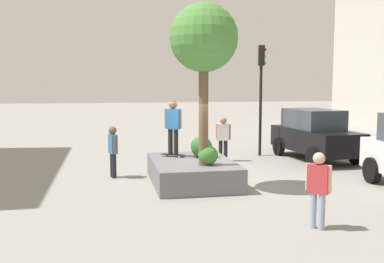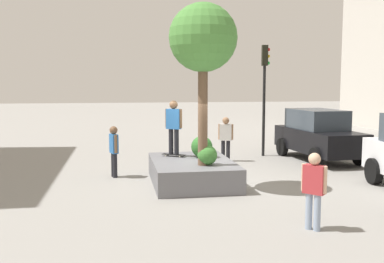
{
  "view_description": "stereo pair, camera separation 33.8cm",
  "coord_description": "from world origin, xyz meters",
  "px_view_note": "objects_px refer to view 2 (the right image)",
  "views": [
    {
      "loc": [
        13.04,
        -2.9,
        3.06
      ],
      "look_at": [
        -0.12,
        -0.34,
        1.61
      ],
      "focal_mm": 41.1,
      "sensor_mm": 36.0,
      "label": 1
    },
    {
      "loc": [
        13.1,
        -2.57,
        3.06
      ],
      "look_at": [
        -0.12,
        -0.34,
        1.61
      ],
      "focal_mm": 41.1,
      "sensor_mm": 36.0,
      "label": 2
    }
  ],
  "objects_px": {
    "planter_ledge": "(192,172)",
    "sedan_parked": "(318,135)",
    "traffic_light_median": "(265,81)",
    "plaza_tree": "(203,40)",
    "pedestrian_crossing": "(226,136)",
    "passerby_with_bag": "(314,186)",
    "skateboard": "(174,155)",
    "skateboarder": "(174,123)",
    "bystander_watching": "(114,148)"
  },
  "relations": [
    {
      "from": "skateboarder",
      "to": "pedestrian_crossing",
      "type": "distance_m",
      "value": 3.76
    },
    {
      "from": "sedan_parked",
      "to": "traffic_light_median",
      "type": "distance_m",
      "value": 3.12
    },
    {
      "from": "passerby_with_bag",
      "to": "bystander_watching",
      "type": "bearing_deg",
      "value": -145.53
    },
    {
      "from": "skateboard",
      "to": "traffic_light_median",
      "type": "distance_m",
      "value": 6.24
    },
    {
      "from": "plaza_tree",
      "to": "pedestrian_crossing",
      "type": "xyz_separation_m",
      "value": [
        -4.42,
        1.78,
        -3.29
      ]
    },
    {
      "from": "traffic_light_median",
      "to": "skateboard",
      "type": "bearing_deg",
      "value": -48.92
    },
    {
      "from": "pedestrian_crossing",
      "to": "bystander_watching",
      "type": "relative_size",
      "value": 1.04
    },
    {
      "from": "plaza_tree",
      "to": "passerby_with_bag",
      "type": "height_order",
      "value": "plaza_tree"
    },
    {
      "from": "pedestrian_crossing",
      "to": "bystander_watching",
      "type": "bearing_deg",
      "value": -62.05
    },
    {
      "from": "bystander_watching",
      "to": "plaza_tree",
      "type": "bearing_deg",
      "value": 50.48
    },
    {
      "from": "planter_ledge",
      "to": "pedestrian_crossing",
      "type": "bearing_deg",
      "value": 151.35
    },
    {
      "from": "planter_ledge",
      "to": "skateboarder",
      "type": "height_order",
      "value": "skateboarder"
    },
    {
      "from": "traffic_light_median",
      "to": "sedan_parked",
      "type": "bearing_deg",
      "value": 54.25
    },
    {
      "from": "pedestrian_crossing",
      "to": "passerby_with_bag",
      "type": "distance_m",
      "value": 8.38
    },
    {
      "from": "plaza_tree",
      "to": "traffic_light_median",
      "type": "height_order",
      "value": "plaza_tree"
    },
    {
      "from": "skateboard",
      "to": "bystander_watching",
      "type": "relative_size",
      "value": 0.46
    },
    {
      "from": "skateboarder",
      "to": "traffic_light_median",
      "type": "bearing_deg",
      "value": 131.08
    },
    {
      "from": "sedan_parked",
      "to": "bystander_watching",
      "type": "relative_size",
      "value": 2.67
    },
    {
      "from": "plaza_tree",
      "to": "pedestrian_crossing",
      "type": "height_order",
      "value": "plaza_tree"
    },
    {
      "from": "planter_ledge",
      "to": "sedan_parked",
      "type": "relative_size",
      "value": 0.79
    },
    {
      "from": "planter_ledge",
      "to": "traffic_light_median",
      "type": "distance_m",
      "value": 6.65
    },
    {
      "from": "plaza_tree",
      "to": "bystander_watching",
      "type": "height_order",
      "value": "plaza_tree"
    },
    {
      "from": "bystander_watching",
      "to": "skateboard",
      "type": "bearing_deg",
      "value": 76.73
    },
    {
      "from": "planter_ledge",
      "to": "pedestrian_crossing",
      "type": "relative_size",
      "value": 2.02
    },
    {
      "from": "plaza_tree",
      "to": "skateboard",
      "type": "height_order",
      "value": "plaza_tree"
    },
    {
      "from": "plaza_tree",
      "to": "skateboard",
      "type": "bearing_deg",
      "value": -158.97
    },
    {
      "from": "planter_ledge",
      "to": "pedestrian_crossing",
      "type": "height_order",
      "value": "pedestrian_crossing"
    },
    {
      "from": "plaza_tree",
      "to": "bystander_watching",
      "type": "xyz_separation_m",
      "value": [
        -2.12,
        -2.56,
        -3.33
      ]
    },
    {
      "from": "plaza_tree",
      "to": "sedan_parked",
      "type": "xyz_separation_m",
      "value": [
        -4.12,
        5.54,
        -3.27
      ]
    },
    {
      "from": "skateboard",
      "to": "pedestrian_crossing",
      "type": "distance_m",
      "value": 3.68
    },
    {
      "from": "sedan_parked",
      "to": "passerby_with_bag",
      "type": "bearing_deg",
      "value": -26.03
    },
    {
      "from": "traffic_light_median",
      "to": "passerby_with_bag",
      "type": "distance_m",
      "value": 9.88
    },
    {
      "from": "sedan_parked",
      "to": "passerby_with_bag",
      "type": "relative_size",
      "value": 2.74
    },
    {
      "from": "traffic_light_median",
      "to": "passerby_with_bag",
      "type": "relative_size",
      "value": 2.84
    },
    {
      "from": "skateboard",
      "to": "plaza_tree",
      "type": "bearing_deg",
      "value": 21.03
    },
    {
      "from": "plaza_tree",
      "to": "passerby_with_bag",
      "type": "relative_size",
      "value": 2.82
    },
    {
      "from": "skateboard",
      "to": "passerby_with_bag",
      "type": "height_order",
      "value": "passerby_with_bag"
    },
    {
      "from": "passerby_with_bag",
      "to": "planter_ledge",
      "type": "bearing_deg",
      "value": -159.65
    },
    {
      "from": "sedan_parked",
      "to": "pedestrian_crossing",
      "type": "bearing_deg",
      "value": -94.6
    },
    {
      "from": "sedan_parked",
      "to": "bystander_watching",
      "type": "bearing_deg",
      "value": -76.11
    },
    {
      "from": "skateboard",
      "to": "sedan_parked",
      "type": "height_order",
      "value": "sedan_parked"
    },
    {
      "from": "skateboard",
      "to": "pedestrian_crossing",
      "type": "xyz_separation_m",
      "value": [
        -2.76,
        2.42,
        0.25
      ]
    },
    {
      "from": "skateboard",
      "to": "skateboarder",
      "type": "height_order",
      "value": "skateboarder"
    },
    {
      "from": "traffic_light_median",
      "to": "passerby_with_bag",
      "type": "height_order",
      "value": "traffic_light_median"
    },
    {
      "from": "sedan_parked",
      "to": "traffic_light_median",
      "type": "height_order",
      "value": "traffic_light_median"
    },
    {
      "from": "skateboarder",
      "to": "sedan_parked",
      "type": "relative_size",
      "value": 0.39
    },
    {
      "from": "skateboard",
      "to": "sedan_parked",
      "type": "bearing_deg",
      "value": 111.69
    },
    {
      "from": "planter_ledge",
      "to": "passerby_with_bag",
      "type": "distance_m",
      "value": 5.14
    },
    {
      "from": "planter_ledge",
      "to": "plaza_tree",
      "type": "xyz_separation_m",
      "value": [
        0.84,
        0.17,
        3.95
      ]
    },
    {
      "from": "traffic_light_median",
      "to": "skateboarder",
      "type": "bearing_deg",
      "value": -48.92
    }
  ]
}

